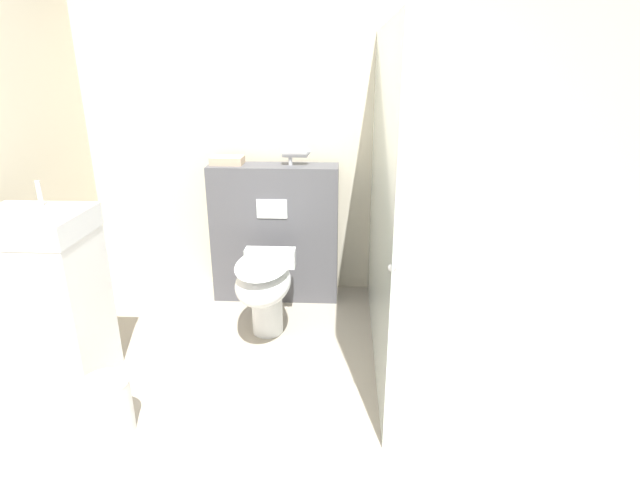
{
  "coord_description": "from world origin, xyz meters",
  "views": [
    {
      "loc": [
        0.4,
        -1.85,
        1.76
      ],
      "look_at": [
        0.24,
        1.14,
        0.68
      ],
      "focal_mm": 28.0,
      "sensor_mm": 36.0,
      "label": 1
    }
  ],
  "objects_px": {
    "toilet": "(265,285)",
    "sink_vanity": "(47,302)",
    "hair_drier": "(296,152)",
    "waste_bin": "(108,406)"
  },
  "relations": [
    {
      "from": "toilet",
      "to": "sink_vanity",
      "type": "distance_m",
      "value": 1.25
    },
    {
      "from": "hair_drier",
      "to": "sink_vanity",
      "type": "bearing_deg",
      "value": -136.89
    },
    {
      "from": "toilet",
      "to": "hair_drier",
      "type": "xyz_separation_m",
      "value": [
        0.16,
        0.62,
        0.76
      ]
    },
    {
      "from": "toilet",
      "to": "waste_bin",
      "type": "relative_size",
      "value": 2.26
    },
    {
      "from": "hair_drier",
      "to": "waste_bin",
      "type": "xyz_separation_m",
      "value": [
        -0.8,
        -1.57,
        -0.99
      ]
    },
    {
      "from": "sink_vanity",
      "to": "waste_bin",
      "type": "height_order",
      "value": "sink_vanity"
    },
    {
      "from": "waste_bin",
      "to": "sink_vanity",
      "type": "bearing_deg",
      "value": 140.16
    },
    {
      "from": "sink_vanity",
      "to": "waste_bin",
      "type": "xyz_separation_m",
      "value": [
        0.47,
        -0.39,
        -0.37
      ]
    },
    {
      "from": "toilet",
      "to": "sink_vanity",
      "type": "bearing_deg",
      "value": -153.04
    },
    {
      "from": "toilet",
      "to": "hair_drier",
      "type": "height_order",
      "value": "hair_drier"
    }
  ]
}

